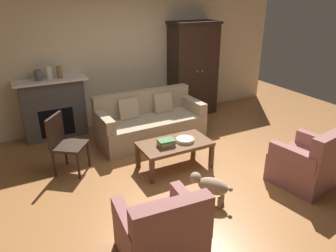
# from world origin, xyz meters

# --- Properties ---
(ground_plane) EXTENTS (9.60, 9.60, 0.00)m
(ground_plane) POSITION_xyz_m (0.00, 0.00, 0.00)
(ground_plane) COLOR #9E6638
(back_wall) EXTENTS (7.20, 0.10, 2.80)m
(back_wall) POSITION_xyz_m (0.00, 2.55, 1.40)
(back_wall) COLOR beige
(back_wall) RESTS_ON ground
(fireplace) EXTENTS (1.26, 0.48, 1.12)m
(fireplace) POSITION_xyz_m (-1.55, 2.30, 0.57)
(fireplace) COLOR #4C4947
(fireplace) RESTS_ON ground
(armoire) EXTENTS (1.06, 0.57, 2.00)m
(armoire) POSITION_xyz_m (1.40, 2.22, 1.00)
(armoire) COLOR black
(armoire) RESTS_ON ground
(couch) EXTENTS (1.94, 0.89, 0.86)m
(couch) POSITION_xyz_m (-0.04, 1.38, 0.32)
(couch) COLOR tan
(couch) RESTS_ON ground
(coffee_table) EXTENTS (1.10, 0.60, 0.42)m
(coffee_table) POSITION_xyz_m (-0.13, 0.25, 0.37)
(coffee_table) COLOR brown
(coffee_table) RESTS_ON ground
(fruit_bowl) EXTENTS (0.28, 0.28, 0.05)m
(fruit_bowl) POSITION_xyz_m (0.03, 0.21, 0.45)
(fruit_bowl) COLOR beige
(fruit_bowl) RESTS_ON coffee_table
(book_stack) EXTENTS (0.26, 0.20, 0.11)m
(book_stack) POSITION_xyz_m (-0.30, 0.20, 0.47)
(book_stack) COLOR gray
(book_stack) RESTS_ON coffee_table
(mantel_vase_slate) EXTENTS (0.13, 0.13, 0.18)m
(mantel_vase_slate) POSITION_xyz_m (-1.73, 2.28, 1.21)
(mantel_vase_slate) COLOR #565B66
(mantel_vase_slate) RESTS_ON fireplace
(mantel_vase_cream) EXTENTS (0.12, 0.12, 0.23)m
(mantel_vase_cream) POSITION_xyz_m (-1.55, 2.28, 1.24)
(mantel_vase_cream) COLOR beige
(mantel_vase_cream) RESTS_ON fireplace
(mantel_vase_bronze) EXTENTS (0.10, 0.10, 0.21)m
(mantel_vase_bronze) POSITION_xyz_m (-1.37, 2.28, 1.23)
(mantel_vase_bronze) COLOR olive
(mantel_vase_bronze) RESTS_ON fireplace
(armchair_near_left) EXTENTS (0.83, 0.82, 0.88)m
(armchair_near_left) POSITION_xyz_m (-1.16, -1.34, 0.32)
(armchair_near_left) COLOR #935B56
(armchair_near_left) RESTS_ON ground
(armchair_near_right) EXTENTS (0.88, 0.88, 0.88)m
(armchair_near_right) POSITION_xyz_m (1.30, -1.03, 0.32)
(armchair_near_right) COLOR #935B56
(armchair_near_right) RESTS_ON ground
(side_chair_wooden) EXTENTS (0.62, 0.62, 0.90)m
(side_chair_wooden) POSITION_xyz_m (-1.65, 0.91, 0.51)
(side_chair_wooden) COLOR black
(side_chair_wooden) RESTS_ON ground
(dog) EXTENTS (0.41, 0.49, 0.39)m
(dog) POSITION_xyz_m (-0.17, -0.76, 0.25)
(dog) COLOR gray
(dog) RESTS_ON ground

